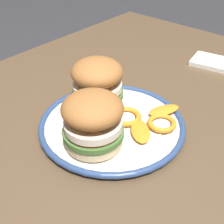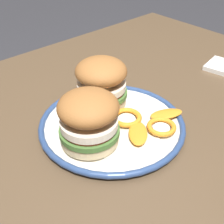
{
  "view_description": "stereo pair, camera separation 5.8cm",
  "coord_description": "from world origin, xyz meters",
  "px_view_note": "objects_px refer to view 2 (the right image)",
  "views": [
    {
      "loc": [
        0.39,
        0.27,
        1.11
      ],
      "look_at": [
        0.03,
        -0.05,
        0.77
      ],
      "focal_mm": 48.91,
      "sensor_mm": 36.0,
      "label": 1
    },
    {
      "loc": [
        0.35,
        0.31,
        1.11
      ],
      "look_at": [
        0.03,
        -0.05,
        0.77
      ],
      "focal_mm": 48.91,
      "sensor_mm": 36.0,
      "label": 2
    }
  ],
  "objects_px": {
    "dinner_plate": "(112,124)",
    "sandwich_half_left": "(89,118)",
    "sandwich_half_right": "(100,82)",
    "dining_table": "(137,168)"
  },
  "relations": [
    {
      "from": "dinner_plate",
      "to": "sandwich_half_right",
      "type": "bearing_deg",
      "value": -110.88
    },
    {
      "from": "dinner_plate",
      "to": "sandwich_half_left",
      "type": "relative_size",
      "value": 1.93
    },
    {
      "from": "dining_table",
      "to": "dinner_plate",
      "type": "bearing_deg",
      "value": -57.08
    },
    {
      "from": "sandwich_half_left",
      "to": "sandwich_half_right",
      "type": "xyz_separation_m",
      "value": [
        -0.09,
        -0.08,
        0.0
      ]
    },
    {
      "from": "sandwich_half_left",
      "to": "sandwich_half_right",
      "type": "relative_size",
      "value": 1.02
    },
    {
      "from": "dinner_plate",
      "to": "sandwich_half_right",
      "type": "xyz_separation_m",
      "value": [
        -0.03,
        -0.07,
        0.06
      ]
    },
    {
      "from": "dinner_plate",
      "to": "sandwich_half_right",
      "type": "height_order",
      "value": "sandwich_half_right"
    },
    {
      "from": "dinner_plate",
      "to": "sandwich_half_left",
      "type": "distance_m",
      "value": 0.09
    },
    {
      "from": "dining_table",
      "to": "sandwich_half_left",
      "type": "relative_size",
      "value": 7.78
    },
    {
      "from": "dinner_plate",
      "to": "sandwich_half_left",
      "type": "bearing_deg",
      "value": 13.23
    }
  ]
}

